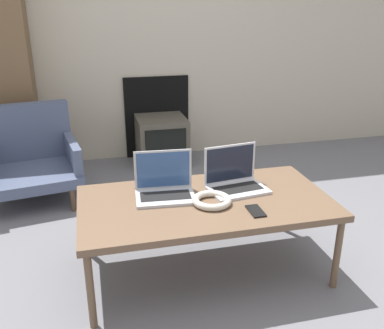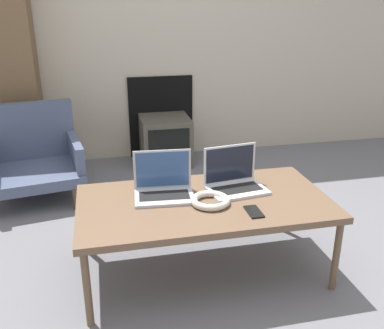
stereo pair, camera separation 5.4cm
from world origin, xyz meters
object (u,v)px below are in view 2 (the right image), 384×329
Objects in this scene: laptop_right at (234,180)px; tv at (165,140)px; phone at (254,212)px; laptop_left at (164,186)px; armchair at (34,154)px; headphones at (210,201)px.

tv is at bearing 86.78° from laptop_right.
laptop_left is at bearing 143.66° from phone.
tv is at bearing 94.16° from phone.
armchair is at bearing -158.09° from tv.
tv is (0.05, 1.78, -0.24)m from headphones.
armchair is (-1.22, 1.19, -0.17)m from laptop_right.
phone is 1.94m from tv.
laptop_right reaches higher than tv.
phone is at bearing -37.01° from headphones.
tv is (-0.14, 1.92, -0.22)m from phone.
armchair reaches higher than headphones.
headphones is at bearing 142.99° from phone.
laptop_left is at bearing 172.14° from laptop_right.
armchair is (-1.09, -0.44, 0.11)m from tv.
headphones is 1.58× the size of phone.
laptop_right is 1.71m from armchair.
armchair reaches higher than laptop_left.
armchair is (-1.04, 1.34, -0.13)m from headphones.
laptop_left is 0.51m from phone.
laptop_left is 0.97× the size of laptop_right.
laptop_right is (0.40, -0.00, 0.00)m from laptop_left.
headphones is 0.23m from phone.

